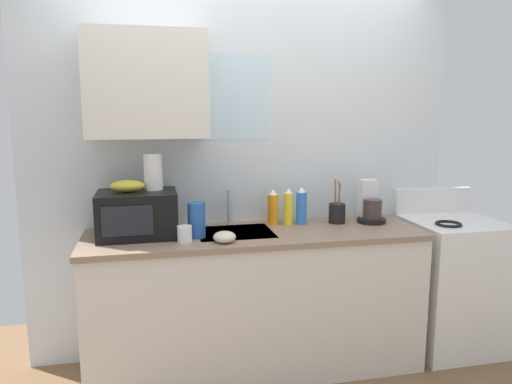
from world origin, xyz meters
TOP-DOWN VIEW (x-y plane):
  - kitchen_wall_assembly at (-0.10, 0.32)m, footprint 2.86×0.42m
  - counter_unit at (-0.00, 0.00)m, footprint 2.09×0.63m
  - sink_faucet at (-0.13, 0.24)m, footprint 0.03×0.03m
  - stove_range at (1.39, 0.00)m, footprint 0.60×0.60m
  - microwave at (-0.71, 0.05)m, footprint 0.46×0.35m
  - banana_bunch at (-0.76, 0.05)m, footprint 0.20×0.11m
  - paper_towel_roll at (-0.61, 0.10)m, footprint 0.11×0.11m
  - coffee_maker at (0.81, 0.11)m, footprint 0.19×0.21m
  - dish_soap_bottle_orange at (0.15, 0.18)m, footprint 0.07×0.07m
  - dish_soap_bottle_yellow at (0.25, 0.15)m, footprint 0.06×0.06m
  - dish_soap_bottle_blue at (0.34, 0.14)m, footprint 0.07×0.07m
  - cereal_canister at (-0.37, -0.05)m, footprint 0.10×0.10m
  - mug_white at (-0.45, -0.14)m, footprint 0.08×0.08m
  - utensil_crock at (0.58, 0.12)m, footprint 0.11×0.11m
  - small_bowl at (-0.23, -0.20)m, footprint 0.13×0.13m

SIDE VIEW (x-z plane):
  - stove_range at x=1.39m, z-range -0.08..1.00m
  - counter_unit at x=0.00m, z-range 0.01..0.91m
  - small_bowl at x=-0.23m, z-range 0.90..0.96m
  - mug_white at x=-0.45m, z-range 0.90..0.99m
  - utensil_crock at x=0.58m, z-range 0.82..1.12m
  - cereal_canister at x=-0.37m, z-range 0.90..1.11m
  - coffee_maker at x=0.81m, z-range 0.86..1.14m
  - dish_soap_bottle_orange at x=0.15m, z-range 0.89..1.13m
  - sink_faucet at x=-0.13m, z-range 0.90..1.13m
  - dish_soap_bottle_yellow at x=0.25m, z-range 0.89..1.14m
  - dish_soap_bottle_blue at x=0.34m, z-range 0.89..1.14m
  - microwave at x=-0.71m, z-range 0.90..1.17m
  - banana_bunch at x=-0.76m, z-range 1.17..1.24m
  - paper_towel_roll at x=-0.61m, z-range 1.17..1.39m
  - kitchen_wall_assembly at x=-0.10m, z-range 0.09..2.59m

